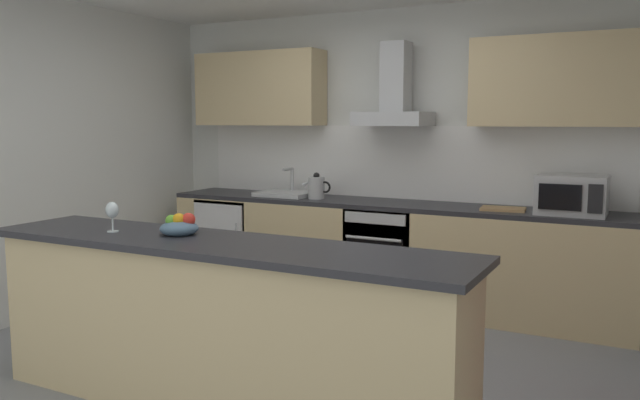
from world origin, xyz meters
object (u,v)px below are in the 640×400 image
sink (286,193)px  wine_glass (112,211)px  refrigerator (235,241)px  fruit_bowl (180,227)px  range_hood (394,99)px  kettle (316,187)px  oven (387,253)px  chopping_board (503,209)px  microwave (572,195)px

sink → wine_glass: sink is taller
refrigerator → sink: (0.57, 0.01, 0.50)m
sink → fruit_bowl: size_ratio=2.27×
refrigerator → range_hood: size_ratio=1.18×
refrigerator → kettle: bearing=-1.9°
wine_glass → range_hood: bearing=73.4°
oven → refrigerator: (-1.60, -0.00, -0.03)m
oven → refrigerator: oven is taller
kettle → wine_glass: size_ratio=1.62×
range_hood → chopping_board: range_hood is taller
oven → microwave: microwave is taller
microwave → chopping_board: (-0.50, 0.00, -0.14)m
oven → fruit_bowl: bearing=-98.7°
range_hood → wine_glass: size_ratio=4.05×
microwave → range_hood: 1.67m
sink → wine_glass: (0.27, -2.45, 0.15)m
range_hood → chopping_board: 1.33m
microwave → fruit_bowl: microwave is taller
microwave → sink: size_ratio=1.00×
sink → fruit_bowl: sink is taller
refrigerator → oven: bearing=0.1°
oven → sink: (-1.03, 0.01, 0.47)m
oven → wine_glass: bearing=-107.4°
refrigerator → microwave: bearing=-0.5°
fruit_bowl → chopping_board: bearing=59.7°
oven → wine_glass: (-0.76, -2.44, 0.62)m
kettle → fruit_bowl: bearing=-82.0°
refrigerator → fruit_bowl: (1.25, -2.32, 0.58)m
microwave → wine_glass: microwave is taller
fruit_bowl → sink: bearing=106.1°
microwave → sink: (-2.52, 0.04, -0.12)m
fruit_bowl → chopping_board: 2.67m
refrigerator → range_hood: 2.11m
kettle → chopping_board: size_ratio=0.85×
oven → wine_glass: 2.63m
oven → sink: bearing=179.4°
range_hood → fruit_bowl: 2.60m
range_hood → sink: bearing=-173.4°
sink → chopping_board: bearing=-1.0°
sink → range_hood: 1.35m
oven → sink: size_ratio=1.60×
wine_glass → fruit_bowl: bearing=15.5°
refrigerator → wine_glass: bearing=-71.0°
kettle → wine_glass: (-0.08, -2.40, 0.08)m
range_hood → kettle: bearing=-166.5°
kettle → range_hood: size_ratio=0.40×
sink → kettle: sink is taller
oven → kettle: kettle is taller
refrigerator → microwave: (3.10, -0.03, 0.62)m
range_hood → chopping_board: (0.99, -0.15, -0.88)m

